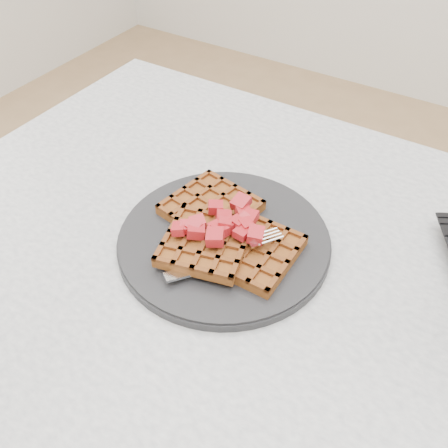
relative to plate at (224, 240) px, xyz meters
The scene contains 5 objects.
table 0.16m from the plate, ahead, with size 1.20×0.80×0.75m.
plate is the anchor object (origin of this frame).
waffles 0.02m from the plate, 87.49° to the right, with size 0.22×0.21×0.03m.
strawberry_pile 0.05m from the plate, 135.00° to the right, with size 0.15×0.15×0.02m, color maroon, non-canonical shape.
fork 0.05m from the plate, 45.12° to the right, with size 0.02×0.18×0.02m, color silver, non-canonical shape.
Camera 1 is at (0.17, -0.44, 1.27)m, focal length 40.00 mm.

